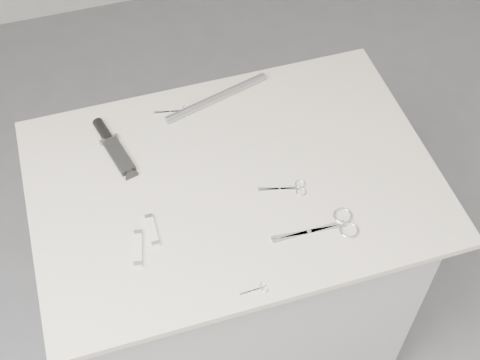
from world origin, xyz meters
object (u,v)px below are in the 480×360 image
object	(u,v)px
metal_rail	(217,98)
large_shears	(333,226)
embroidery_scissors_b	(179,111)
pocket_knife_b	(138,248)
sheathed_knife	(112,145)
plinth	(235,274)
pocket_knife_a	(152,230)
tiny_scissors	(257,289)
embroidery_scissors_a	(291,188)

from	to	relation	value
metal_rail	large_shears	bearing A→B (deg)	-72.82
embroidery_scissors_b	pocket_knife_b	xyz separation A→B (m)	(-0.19, -0.40, 0.00)
sheathed_knife	embroidery_scissors_b	bearing A→B (deg)	-84.03
pocket_knife_b	large_shears	bearing A→B (deg)	-87.02
plinth	metal_rail	world-z (taller)	metal_rail
large_shears	pocket_knife_a	xyz separation A→B (m)	(-0.41, 0.11, 0.00)
large_shears	embroidery_scissors_b	size ratio (longest dim) A/B	2.06
embroidery_scissors_b	pocket_knife_a	bearing A→B (deg)	-101.44
sheathed_knife	metal_rail	distance (m)	0.31
tiny_scissors	sheathed_knife	xyz separation A→B (m)	(-0.23, 0.50, 0.01)
tiny_scissors	pocket_knife_b	xyz separation A→B (m)	(-0.23, 0.18, 0.00)
embroidery_scissors_a	pocket_knife_a	distance (m)	0.35
embroidery_scissors_a	sheathed_knife	world-z (taller)	sheathed_knife
embroidery_scissors_b	sheathed_knife	distance (m)	0.21
embroidery_scissors_b	tiny_scissors	world-z (taller)	same
embroidery_scissors_b	large_shears	bearing A→B (deg)	-49.76
embroidery_scissors_a	pocket_knife_a	world-z (taller)	pocket_knife_a
sheathed_knife	pocket_knife_a	xyz separation A→B (m)	(0.04, -0.29, -0.00)
sheathed_knife	pocket_knife_b	distance (m)	0.33
tiny_scissors	pocket_knife_a	bearing A→B (deg)	128.94
large_shears	pocket_knife_a	size ratio (longest dim) A/B	2.33
pocket_knife_a	tiny_scissors	bearing A→B (deg)	-138.16
embroidery_scissors_b	sheathed_knife	world-z (taller)	sheathed_knife
large_shears	tiny_scissors	xyz separation A→B (m)	(-0.22, -0.11, -0.00)
embroidery_scissors_b	tiny_scissors	bearing A→B (deg)	-74.85
metal_rail	pocket_knife_b	bearing A→B (deg)	-126.61
plinth	pocket_knife_b	bearing A→B (deg)	-153.60
plinth	metal_rail	size ratio (longest dim) A/B	2.90
large_shears	metal_rail	bearing A→B (deg)	109.34
plinth	sheathed_knife	world-z (taller)	sheathed_knife
large_shears	embroidery_scissors_b	bearing A→B (deg)	120.89
pocket_knife_a	pocket_knife_b	bearing A→B (deg)	133.62
plinth	pocket_knife_a	size ratio (longest dim) A/B	10.23
embroidery_scissors_b	metal_rail	world-z (taller)	metal_rail
embroidery_scissors_a	tiny_scissors	bearing A→B (deg)	-110.23
sheathed_knife	embroidery_scissors_a	bearing A→B (deg)	-137.64
pocket_knife_a	plinth	bearing A→B (deg)	-66.52
pocket_knife_a	large_shears	bearing A→B (deg)	-104.36
embroidery_scissors_a	metal_rail	size ratio (longest dim) A/B	0.38
plinth	embroidery_scissors_b	world-z (taller)	embroidery_scissors_b
embroidery_scissors_b	embroidery_scissors_a	bearing A→B (deg)	-47.41
embroidery_scissors_b	tiny_scissors	xyz separation A→B (m)	(0.04, -0.57, -0.00)
large_shears	sheathed_knife	distance (m)	0.60
pocket_knife_b	embroidery_scissors_b	bearing A→B (deg)	-13.90
embroidery_scissors_a	pocket_knife_b	size ratio (longest dim) A/B	1.20
large_shears	plinth	bearing A→B (deg)	133.73
tiny_scissors	sheathed_knife	bearing A→B (deg)	112.53
large_shears	embroidery_scissors_b	distance (m)	0.53
large_shears	pocket_knife_a	distance (m)	0.42
embroidery_scissors_a	embroidery_scissors_b	size ratio (longest dim) A/B	1.19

